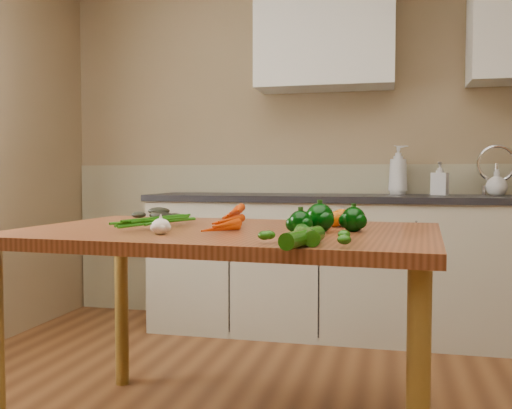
{
  "coord_description": "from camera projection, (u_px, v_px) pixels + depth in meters",
  "views": [
    {
      "loc": [
        0.34,
        -1.5,
        1.03
      ],
      "look_at": [
        -0.21,
        0.82,
        0.9
      ],
      "focal_mm": 40.0,
      "sensor_mm": 36.0,
      "label": 1
    }
  ],
  "objects": [
    {
      "name": "room",
      "position": [
        275.0,
        101.0,
        1.69
      ],
      "size": [
        4.04,
        5.04,
        2.64
      ],
      "color": "brown",
      "rests_on": "ground"
    },
    {
      "name": "counter_run",
      "position": [
        370.0,
        264.0,
        3.64
      ],
      "size": [
        2.84,
        0.64,
        1.14
      ],
      "color": "#B7B198",
      "rests_on": "ground"
    },
    {
      "name": "upper_cabinets",
      "position": [
        421.0,
        30.0,
        3.62
      ],
      "size": [
        2.15,
        0.35,
        0.7
      ],
      "color": "silver",
      "rests_on": "room"
    },
    {
      "name": "table",
      "position": [
        228.0,
        253.0,
        2.16
      ],
      "size": [
        1.59,
        1.07,
        0.82
      ],
      "rotation": [
        0.0,
        0.0,
        -0.06
      ],
      "color": "brown",
      "rests_on": "ground"
    },
    {
      "name": "soap_bottle_a",
      "position": [
        398.0,
        170.0,
        3.74
      ],
      "size": [
        0.13,
        0.13,
        0.32
      ],
      "primitive_type": "imported",
      "rotation": [
        0.0,
        0.0,
        1.65
      ],
      "color": "silver",
      "rests_on": "counter_run"
    },
    {
      "name": "soap_bottle_b",
      "position": [
        440.0,
        178.0,
        3.62
      ],
      "size": [
        0.12,
        0.12,
        0.21
      ],
      "primitive_type": "imported",
      "rotation": [
        0.0,
        0.0,
        6.0
      ],
      "color": "silver",
      "rests_on": "counter_run"
    },
    {
      "name": "soap_bottle_c",
      "position": [
        497.0,
        182.0,
        3.49
      ],
      "size": [
        0.13,
        0.13,
        0.16
      ],
      "primitive_type": "imported",
      "rotation": [
        0.0,
        0.0,
        6.24
      ],
      "color": "silver",
      "rests_on": "counter_run"
    },
    {
      "name": "carrot_bunch",
      "position": [
        207.0,
        219.0,
        2.14
      ],
      "size": [
        0.3,
        0.24,
        0.08
      ],
      "primitive_type": null,
      "rotation": [
        0.0,
        0.0,
        -0.06
      ],
      "color": "#E84405",
      "rests_on": "table"
    },
    {
      "name": "leafy_greens",
      "position": [
        161.0,
        208.0,
        2.52
      ],
      "size": [
        0.22,
        0.2,
        0.11
      ],
      "primitive_type": null,
      "color": "black",
      "rests_on": "table"
    },
    {
      "name": "garlic_bulb",
      "position": [
        161.0,
        227.0,
        1.94
      ],
      "size": [
        0.06,
        0.06,
        0.06
      ],
      "primitive_type": "ellipsoid",
      "color": "white",
      "rests_on": "table"
    },
    {
      "name": "pepper_a",
      "position": [
        320.0,
        218.0,
        2.02
      ],
      "size": [
        0.1,
        0.1,
        0.1
      ],
      "primitive_type": "sphere",
      "color": "black",
      "rests_on": "table"
    },
    {
      "name": "pepper_b",
      "position": [
        353.0,
        219.0,
        2.04
      ],
      "size": [
        0.09,
        0.09,
        0.09
      ],
      "primitive_type": "sphere",
      "color": "black",
      "rests_on": "table"
    },
    {
      "name": "pepper_c",
      "position": [
        301.0,
        223.0,
        1.93
      ],
      "size": [
        0.08,
        0.08,
        0.08
      ],
      "primitive_type": "sphere",
      "color": "black",
      "rests_on": "table"
    },
    {
      "name": "tomato_a",
      "position": [
        302.0,
        218.0,
        2.31
      ],
      "size": [
        0.06,
        0.06,
        0.06
      ],
      "primitive_type": "ellipsoid",
      "color": "#8B1402",
      "rests_on": "table"
    },
    {
      "name": "tomato_b",
      "position": [
        334.0,
        219.0,
        2.22
      ],
      "size": [
        0.07,
        0.07,
        0.06
      ],
      "primitive_type": "ellipsoid",
      "color": "#C65404",
      "rests_on": "table"
    },
    {
      "name": "tomato_c",
      "position": [
        342.0,
        218.0,
        2.23
      ],
      "size": [
        0.08,
        0.08,
        0.07
      ],
      "primitive_type": "ellipsoid",
      "color": "#C65404",
      "rests_on": "table"
    },
    {
      "name": "zucchini_a",
      "position": [
        307.0,
        235.0,
        1.71
      ],
      "size": [
        0.11,
        0.23,
        0.05
      ],
      "primitive_type": "cylinder",
      "rotation": [
        1.57,
        0.0,
        0.28
      ],
      "color": "#144E08",
      "rests_on": "table"
    },
    {
      "name": "zucchini_b",
      "position": [
        303.0,
        237.0,
        1.63
      ],
      "size": [
        0.1,
        0.25,
        0.05
      ],
      "primitive_type": "cylinder",
      "rotation": [
        1.57,
        0.0,
        -0.22
      ],
      "color": "#144E08",
      "rests_on": "table"
    }
  ]
}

